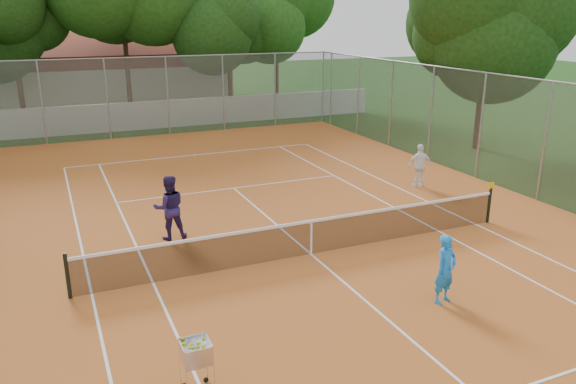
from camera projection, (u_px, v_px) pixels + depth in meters
name	position (u px, v px, depth m)	size (l,w,h in m)	color
ground	(311.00, 255.00, 14.72)	(120.00, 120.00, 0.00)	#15390F
court_pad	(311.00, 255.00, 14.71)	(18.00, 34.00, 0.02)	#B55F23
court_lines	(311.00, 254.00, 14.71)	(10.98, 23.78, 0.01)	white
tennis_net	(311.00, 237.00, 14.56)	(11.88, 0.10, 0.98)	black
perimeter_fence	(312.00, 182.00, 14.11)	(18.00, 34.00, 4.00)	slate
boundary_wall	(161.00, 114.00, 31.08)	(26.00, 0.30, 1.50)	silver
clubhouse	(101.00, 73.00, 38.61)	(16.40, 9.00, 4.40)	beige
tropical_trees	(146.00, 33.00, 32.42)	(29.00, 19.00, 10.00)	black
player_near	(446.00, 269.00, 12.05)	(0.57, 0.37, 1.55)	#1B81E9
player_far_left	(169.00, 208.00, 15.50)	(0.88, 0.69, 1.82)	#291C54
player_far_right	(420.00, 166.00, 20.27)	(0.93, 0.39, 1.58)	white
ball_hopper	(197.00, 365.00, 9.19)	(0.50, 0.50, 1.03)	silver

